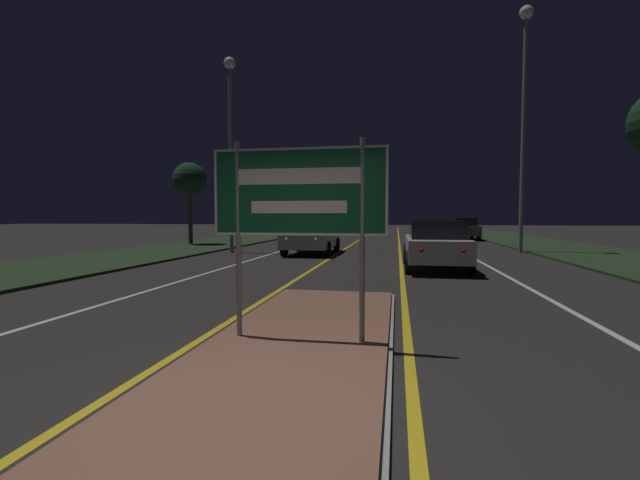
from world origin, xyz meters
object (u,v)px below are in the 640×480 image
Objects in this scene: streetlight_left_near at (230,127)px; car_receding_1 at (430,234)px; streetlight_right_near at (524,90)px; highway_sign at (299,200)px; car_receding_2 at (463,228)px; car_receding_0 at (435,244)px; car_approaching_0 at (312,236)px.

streetlight_left_near is 2.11× the size of car_receding_1.
streetlight_right_near reaches higher than car_receding_1.
highway_sign reaches higher than car_receding_1.
streetlight_left_near is at bearing -132.68° from car_receding_2.
highway_sign is 0.60× the size of car_receding_1.
car_receding_1 is (2.81, 16.55, -1.06)m from highway_sign.
car_receding_0 is (8.58, -4.62, -4.84)m from streetlight_left_near.
highway_sign is 16.82m from car_receding_1.
streetlight_right_near is 12.71m from car_receding_2.
streetlight_left_near reaches higher than car_receding_2.
streetlight_right_near is 2.46× the size of car_approaching_0.
highway_sign is 8.94m from car_receding_0.
streetlight_right_near is at bearing -18.47° from car_receding_1.
car_approaching_0 is at bearing -148.26° from car_receding_1.
car_receding_2 reaches higher than car_receding_1.
streetlight_right_near is at bearing 66.33° from highway_sign.
car_receding_0 is at bearing -92.94° from car_receding_1.
car_receding_1 is 0.94× the size of car_approaching_0.
car_receding_2 is 15.33m from car_approaching_0.
car_receding_2 is (5.82, 26.19, -1.06)m from highway_sign.
car_approaching_0 reaches higher than car_receding_1.
car_approaching_0 is at bearing -167.88° from streetlight_right_near.
streetlight_right_near is 2.33× the size of car_receding_2.
car_receding_2 is (-0.87, 10.93, -6.43)m from streetlight_right_near.
car_receding_1 is at bearing -107.37° from car_receding_2.
streetlight_right_near is at bearing -85.46° from car_receding_2.
car_receding_2 is (3.42, 17.63, 0.00)m from car_receding_0.
car_receding_2 reaches higher than car_receding_0.
car_receding_0 is at bearing 74.36° from highway_sign.
streetlight_left_near is at bearing -178.13° from car_approaching_0.
car_receding_1 is 6.20m from car_approaching_0.
highway_sign is at bearing -64.86° from streetlight_left_near.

